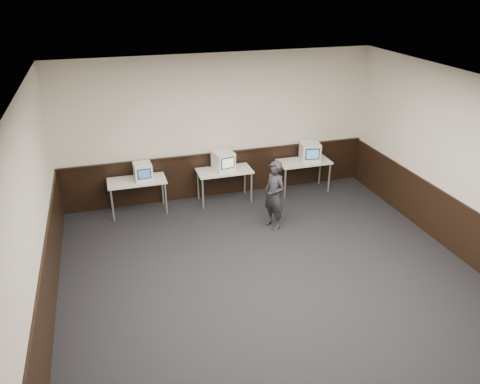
% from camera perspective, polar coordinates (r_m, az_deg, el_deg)
% --- Properties ---
extents(floor, '(8.00, 8.00, 0.00)m').
position_cam_1_polar(floor, '(7.68, 5.29, -12.51)').
color(floor, black).
rests_on(floor, ground).
extents(ceiling, '(8.00, 8.00, 0.00)m').
position_cam_1_polar(ceiling, '(6.26, 6.47, 11.34)').
color(ceiling, white).
rests_on(ceiling, back_wall).
extents(back_wall, '(7.00, 0.00, 7.00)m').
position_cam_1_polar(back_wall, '(10.36, -2.57, 7.86)').
color(back_wall, silver).
rests_on(back_wall, ground).
extents(left_wall, '(0.00, 8.00, 8.00)m').
position_cam_1_polar(left_wall, '(6.48, -24.38, -5.72)').
color(left_wall, silver).
rests_on(left_wall, ground).
extents(wainscot_back, '(6.98, 0.04, 1.00)m').
position_cam_1_polar(wainscot_back, '(10.72, -2.43, 2.21)').
color(wainscot_back, black).
rests_on(wainscot_back, back_wall).
extents(wainscot_left, '(0.04, 7.98, 1.00)m').
position_cam_1_polar(wainscot_left, '(7.06, -22.60, -13.41)').
color(wainscot_left, black).
rests_on(wainscot_left, left_wall).
extents(wainscot_right, '(0.04, 7.98, 1.00)m').
position_cam_1_polar(wainscot_right, '(9.13, 26.26, -4.93)').
color(wainscot_right, black).
rests_on(wainscot_right, right_wall).
extents(wainscot_rail, '(6.98, 0.06, 0.04)m').
position_cam_1_polar(wainscot_rail, '(10.51, -2.45, 4.78)').
color(wainscot_rail, black).
rests_on(wainscot_rail, wainscot_back).
extents(desk_left, '(1.20, 0.60, 0.75)m').
position_cam_1_polar(desk_left, '(10.04, -12.45, 1.06)').
color(desk_left, silver).
rests_on(desk_left, ground).
extents(desk_center, '(1.20, 0.60, 0.75)m').
position_cam_1_polar(desk_center, '(10.31, -1.92, 2.33)').
color(desk_center, silver).
rests_on(desk_center, ground).
extents(desk_right, '(1.20, 0.60, 0.75)m').
position_cam_1_polar(desk_right, '(10.91, 7.78, 3.43)').
color(desk_right, silver).
rests_on(desk_right, ground).
extents(emac_left, '(0.38, 0.41, 0.36)m').
position_cam_1_polar(emac_left, '(9.94, -11.75, 2.47)').
color(emac_left, white).
rests_on(emac_left, desk_left).
extents(emac_center, '(0.49, 0.51, 0.41)m').
position_cam_1_polar(emac_center, '(10.23, -2.04, 3.82)').
color(emac_center, white).
rests_on(emac_center, desk_center).
extents(emac_right, '(0.50, 0.52, 0.42)m').
position_cam_1_polar(emac_right, '(10.86, 8.54, 4.89)').
color(emac_right, white).
rests_on(emac_right, desk_right).
extents(person, '(0.50, 0.60, 1.42)m').
position_cam_1_polar(person, '(9.23, 4.19, -0.39)').
color(person, '#232328').
rests_on(person, ground).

